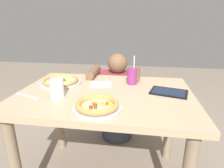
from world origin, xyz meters
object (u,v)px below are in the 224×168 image
object	(u,v)px
pizza_near	(97,105)
drink_cup_colored	(132,76)
pizza_far	(61,81)
diner_seated	(117,102)
water_cup_clear	(57,88)
fork	(26,95)
tablet	(169,92)

from	to	relation	value
pizza_near	drink_cup_colored	world-z (taller)	drink_cup_colored
pizza_far	diner_seated	world-z (taller)	diner_seated
water_cup_clear	fork	distance (m)	0.22
pizza_far	diner_seated	distance (m)	0.71
pizza_near	pizza_far	size ratio (longest dim) A/B	0.85
drink_cup_colored	tablet	size ratio (longest dim) A/B	0.79
pizza_near	drink_cup_colored	distance (m)	0.49
pizza_far	drink_cup_colored	world-z (taller)	drink_cup_colored
pizza_far	tablet	xyz separation A→B (m)	(0.81, -0.08, -0.01)
pizza_far	diner_seated	size ratio (longest dim) A/B	0.35
diner_seated	tablet	bearing A→B (deg)	-52.67
tablet	diner_seated	size ratio (longest dim) A/B	0.30
pizza_near	water_cup_clear	xyz separation A→B (m)	(-0.29, 0.13, 0.04)
drink_cup_colored	water_cup_clear	bearing A→B (deg)	-144.42
pizza_near	pizza_far	world-z (taller)	same
diner_seated	water_cup_clear	bearing A→B (deg)	-112.13
tablet	diner_seated	distance (m)	0.77
drink_cup_colored	diner_seated	world-z (taller)	drink_cup_colored
pizza_far	tablet	distance (m)	0.81
pizza_far	fork	size ratio (longest dim) A/B	1.64
fork	tablet	world-z (taller)	tablet
fork	water_cup_clear	bearing A→B (deg)	4.27
drink_cup_colored	diner_seated	xyz separation A→B (m)	(-0.16, 0.40, -0.41)
pizza_far	water_cup_clear	distance (m)	0.28
water_cup_clear	diner_seated	world-z (taller)	diner_seated
pizza_far	fork	world-z (taller)	pizza_far
fork	diner_seated	world-z (taller)	diner_seated
pizza_near	fork	bearing A→B (deg)	166.71
water_cup_clear	fork	bearing A→B (deg)	-175.73
tablet	drink_cup_colored	bearing A→B (deg)	150.14
pizza_near	tablet	bearing A→B (deg)	36.43
drink_cup_colored	fork	world-z (taller)	drink_cup_colored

